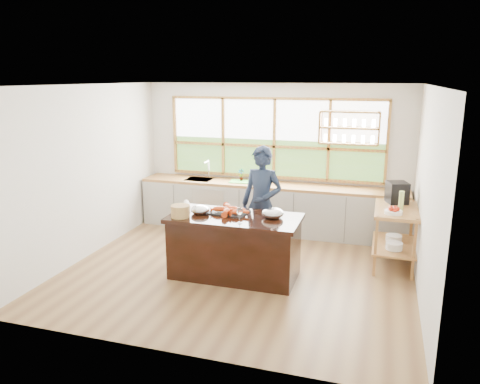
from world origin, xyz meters
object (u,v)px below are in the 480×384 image
at_px(cook, 262,204).
at_px(espresso_machine, 397,192).
at_px(wicker_basket, 180,211).
at_px(island, 235,246).

distance_m(cook, espresso_machine, 2.11).
bearing_deg(espresso_machine, wicker_basket, -168.59).
bearing_deg(espresso_machine, island, -165.49).
bearing_deg(cook, wicker_basket, -121.72).
height_order(island, espresso_machine, espresso_machine).
bearing_deg(cook, espresso_machine, 31.00).
xyz_separation_m(cook, espresso_machine, (1.98, 0.71, 0.16)).
distance_m(island, cook, 0.88).
bearing_deg(island, wicker_basket, -160.59).
bearing_deg(island, cook, 74.31).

